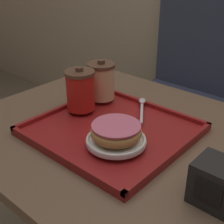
# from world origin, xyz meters

# --- Properties ---
(cafe_table) EXTENTS (0.94, 0.74, 0.71)m
(cafe_table) POSITION_xyz_m (0.00, 0.00, 0.55)
(cafe_table) COLOR brown
(cafe_table) RESTS_ON ground_plane
(serving_tray) EXTENTS (0.41, 0.38, 0.02)m
(serving_tray) POSITION_xyz_m (-0.04, -0.03, 0.71)
(serving_tray) COLOR maroon
(serving_tray) RESTS_ON cafe_table
(coffee_cup_front) EXTENTS (0.09, 0.09, 0.13)m
(coffee_cup_front) POSITION_xyz_m (-0.18, -0.01, 0.79)
(coffee_cup_front) COLOR red
(coffee_cup_front) RESTS_ON serving_tray
(coffee_cup_rear) EXTENTS (0.09, 0.09, 0.13)m
(coffee_cup_rear) POSITION_xyz_m (-0.19, 0.09, 0.79)
(coffee_cup_rear) COLOR #E0B784
(coffee_cup_rear) RESTS_ON serving_tray
(plate_with_chocolate_donut) EXTENTS (0.15, 0.15, 0.01)m
(plate_with_chocolate_donut) POSITION_xyz_m (0.03, -0.09, 0.74)
(plate_with_chocolate_donut) COLOR white
(plate_with_chocolate_donut) RESTS_ON serving_tray
(donut_chocolate_glazed) EXTENTS (0.13, 0.13, 0.04)m
(donut_chocolate_glazed) POSITION_xyz_m (0.03, -0.09, 0.76)
(donut_chocolate_glazed) COLOR tan
(donut_chocolate_glazed) RESTS_ON plate_with_chocolate_donut
(spoon) EXTENTS (0.10, 0.14, 0.01)m
(spoon) POSITION_xyz_m (-0.05, 0.12, 0.74)
(spoon) COLOR silver
(spoon) RESTS_ON serving_tray
(napkin_dispenser) EXTENTS (0.09, 0.08, 0.09)m
(napkin_dispenser) POSITION_xyz_m (0.29, -0.10, 0.75)
(napkin_dispenser) COLOR black
(napkin_dispenser) RESTS_ON cafe_table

